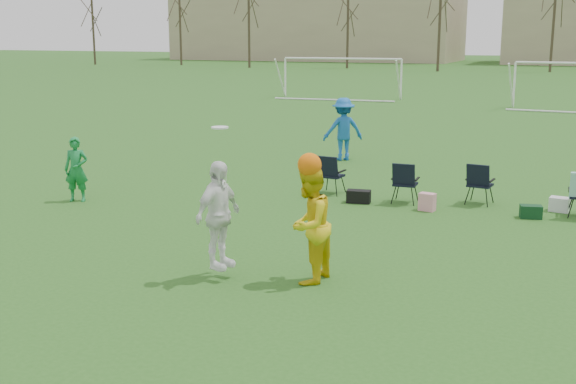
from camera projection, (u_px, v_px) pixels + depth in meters
The scene contains 7 objects.
ground at pixel (240, 317), 10.09m from camera, with size 260.00×260.00×0.00m, color #26571B.
fielder_green_near at pixel (76, 169), 16.94m from camera, with size 0.56×0.37×1.53m, color #167D3B.
fielder_blue at pixel (343, 129), 22.46m from camera, with size 1.26×0.72×1.95m, color #175AAE.
center_contest at pixel (275, 220), 11.39m from camera, with size 2.06×1.44×2.47m.
sideline_setup at pixel (541, 188), 15.86m from camera, with size 9.33×1.63×1.90m.
goal_left at pixel (342, 66), 44.08m from camera, with size 7.39×0.76×2.46m.
tree_line at pixel (555, 21), 71.79m from camera, with size 110.28×3.28×11.40m.
Camera 1 is at (4.30, -8.48, 3.88)m, focal length 45.00 mm.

